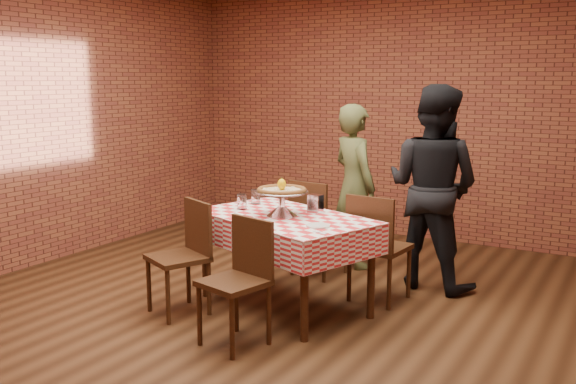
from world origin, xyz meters
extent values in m
plane|color=black|center=(0.00, 0.00, 0.00)|extent=(6.00, 6.00, 0.00)
plane|color=brown|center=(0.00, 3.00, 1.45)|extent=(5.50, 0.00, 5.50)
cube|color=#3C2310|center=(-0.01, 0.22, 0.38)|extent=(1.62, 1.28, 0.75)
cylinder|color=#C7B58A|center=(-0.03, 0.21, 0.96)|extent=(0.52, 0.52, 0.03)
ellipsoid|color=#E4B008|center=(-0.03, 0.21, 1.01)|extent=(0.09, 0.09, 0.09)
cylinder|color=white|center=(-0.44, 0.26, 0.82)|extent=(0.10, 0.10, 0.13)
cylinder|color=white|center=(-0.47, 0.52, 0.82)|extent=(0.10, 0.10, 0.13)
cylinder|color=white|center=(0.40, 0.01, 0.76)|extent=(0.23, 0.23, 0.01)
cube|color=white|center=(0.47, -0.14, 0.76)|extent=(0.06, 0.05, 0.00)
cube|color=white|center=(0.53, -0.17, 0.76)|extent=(0.05, 0.04, 0.00)
cube|color=silver|center=(0.15, 0.44, 0.83)|extent=(0.11, 0.10, 0.15)
imported|color=#4A4F2A|center=(-0.01, 1.58, 0.80)|extent=(0.70, 0.64, 1.60)
imported|color=black|center=(0.84, 1.34, 0.89)|extent=(0.98, 0.82, 1.79)
camera|label=1|loc=(2.51, -4.09, 1.83)|focal=39.96mm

